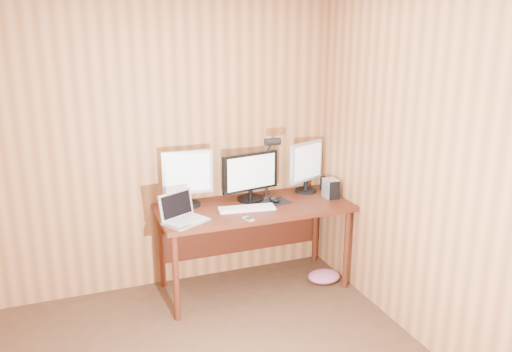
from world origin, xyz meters
TOP-DOWN VIEW (x-y plane):
  - room_shell at (0.00, 0.00)m, footprint 4.00×4.00m
  - desk at (0.93, 1.70)m, footprint 1.60×0.70m
  - monitor_center at (0.95, 1.78)m, footprint 0.53×0.23m
  - monitor_left at (0.42, 1.82)m, footprint 0.42×0.20m
  - monitor_right at (1.51, 1.82)m, footprint 0.39×0.21m
  - laptop at (0.28, 1.48)m, footprint 0.39×0.36m
  - keyboard at (0.84, 1.56)m, footprint 0.48×0.20m
  - mousepad at (1.12, 1.65)m, footprint 0.27×0.24m
  - mouse at (1.12, 1.65)m, footprint 0.09×0.13m
  - hard_drive at (1.64, 1.59)m, footprint 0.11×0.16m
  - phone at (0.77, 1.33)m, footprint 0.08×0.11m
  - speaker at (1.68, 1.82)m, footprint 0.05×0.05m
  - desk_lamp at (1.12, 1.76)m, footprint 0.13×0.19m
  - fabric_pile at (1.55, 1.50)m, footprint 0.33×0.29m

SIDE VIEW (x-z plane):
  - fabric_pile at x=1.55m, z-range 0.00..0.09m
  - desk at x=0.93m, z-range 0.25..1.00m
  - mousepad at x=1.12m, z-range 0.75..0.75m
  - phone at x=0.77m, z-range 0.75..0.76m
  - keyboard at x=0.84m, z-range 0.75..0.77m
  - mouse at x=1.12m, z-range 0.75..0.80m
  - laptop at x=0.28m, z-range 0.69..0.92m
  - speaker at x=1.68m, z-range 0.75..0.88m
  - hard_drive at x=1.64m, z-range 0.75..0.92m
  - monitor_center at x=0.95m, z-range 0.76..1.17m
  - monitor_right at x=1.51m, z-range 0.77..1.23m
  - monitor_left at x=0.42m, z-range 0.77..1.24m
  - desk_lamp at x=1.12m, z-range 0.82..1.41m
  - room_shell at x=0.00m, z-range -0.75..3.25m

